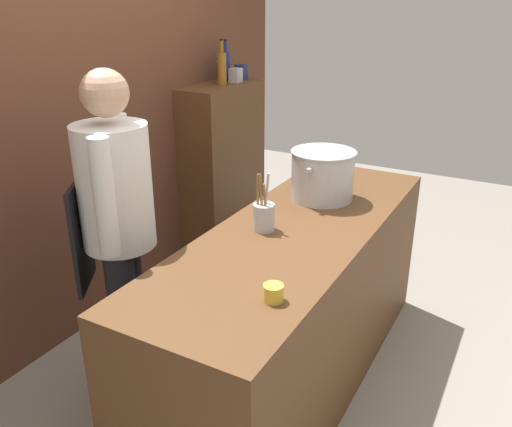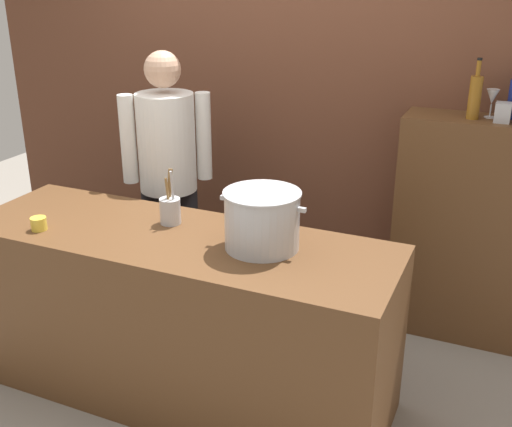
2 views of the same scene
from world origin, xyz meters
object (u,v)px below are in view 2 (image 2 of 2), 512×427
(wine_bottle_amber, at_px, (475,96))
(stockpot_large, at_px, (262,220))
(butter_jar, at_px, (39,224))
(wine_glass_short, at_px, (492,98))
(utensil_crock, at_px, (170,210))
(spice_tin_silver, at_px, (503,112))
(chef, at_px, (168,169))

(wine_bottle_amber, bearing_deg, stockpot_large, -124.09)
(butter_jar, xyz_separation_m, wine_glass_short, (1.91, 1.43, 0.51))
(utensil_crock, distance_m, wine_bottle_amber, 1.72)
(utensil_crock, height_order, butter_jar, utensil_crock)
(stockpot_large, height_order, wine_glass_short, wine_glass_short)
(wine_bottle_amber, relative_size, spice_tin_silver, 3.07)
(utensil_crock, relative_size, wine_bottle_amber, 0.87)
(utensil_crock, bearing_deg, wine_glass_short, 38.76)
(chef, relative_size, wine_glass_short, 10.80)
(stockpot_large, bearing_deg, utensil_crock, 171.48)
(stockpot_large, distance_m, utensil_crock, 0.54)
(wine_bottle_amber, bearing_deg, butter_jar, -143.23)
(stockpot_large, xyz_separation_m, spice_tin_silver, (0.90, 1.09, 0.35))
(wine_bottle_amber, xyz_separation_m, spice_tin_silver, (0.15, -0.02, -0.07))
(utensil_crock, height_order, spice_tin_silver, spice_tin_silver)
(chef, relative_size, stockpot_large, 4.03)
(wine_glass_short, bearing_deg, stockpot_large, -125.43)
(stockpot_large, relative_size, butter_jar, 5.35)
(stockpot_large, xyz_separation_m, wine_glass_short, (0.84, 1.18, 0.40))
(chef, relative_size, butter_jar, 21.55)
(wine_bottle_amber, distance_m, spice_tin_silver, 0.17)
(chef, bearing_deg, wine_glass_short, 163.76)
(chef, relative_size, utensil_crock, 5.95)
(chef, bearing_deg, spice_tin_silver, 160.56)
(wine_bottle_amber, bearing_deg, spice_tin_silver, -8.96)
(stockpot_large, distance_m, spice_tin_silver, 1.46)
(utensil_crock, bearing_deg, spice_tin_silver, 35.15)
(stockpot_large, height_order, wine_bottle_amber, wine_bottle_amber)
(butter_jar, height_order, spice_tin_silver, spice_tin_silver)
(wine_bottle_amber, xyz_separation_m, wine_glass_short, (0.08, 0.06, -0.01))
(butter_jar, bearing_deg, chef, 79.00)
(wine_bottle_amber, height_order, spice_tin_silver, wine_bottle_amber)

